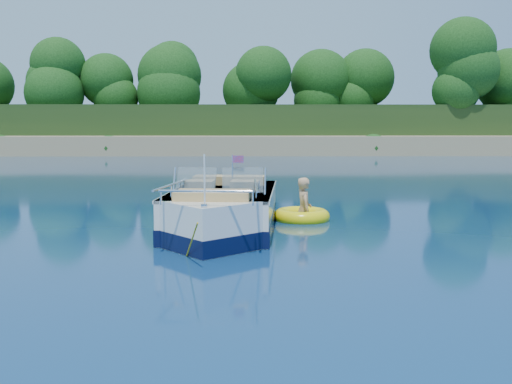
% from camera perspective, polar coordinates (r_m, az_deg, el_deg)
% --- Properties ---
extents(ground, '(160.00, 160.00, 0.00)m').
position_cam_1_polar(ground, '(9.69, 14.52, -7.43)').
color(ground, '#091E42').
rests_on(ground, ground).
extents(shoreline, '(170.00, 59.00, 6.00)m').
position_cam_1_polar(shoreline, '(72.88, 1.03, 5.62)').
color(shoreline, tan).
rests_on(shoreline, ground).
extents(treeline, '(150.00, 7.12, 8.19)m').
position_cam_1_polar(treeline, '(50.24, 2.02, 10.35)').
color(treeline, black).
rests_on(treeline, ground).
extents(motorboat, '(2.56, 6.23, 2.07)m').
position_cam_1_polar(motorboat, '(12.42, -3.45, -2.24)').
color(motorboat, white).
rests_on(motorboat, ground).
extents(tow_tube, '(1.60, 1.60, 0.37)m').
position_cam_1_polar(tow_tube, '(14.14, 4.59, -2.42)').
color(tow_tube, yellow).
rests_on(tow_tube, ground).
extents(boy, '(0.53, 0.93, 1.74)m').
position_cam_1_polar(boy, '(14.15, 4.75, -2.81)').
color(boy, tan).
rests_on(boy, ground).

